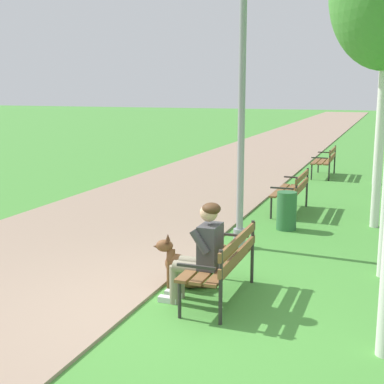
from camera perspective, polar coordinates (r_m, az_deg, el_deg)
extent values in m
plane|color=#478E38|center=(6.37, -2.61, -12.64)|extent=(120.00, 120.00, 0.00)
cube|color=gray|center=(29.86, 11.25, 5.91)|extent=(4.33, 60.00, 0.04)
cube|color=brown|center=(6.66, 1.10, -7.40)|extent=(0.14, 1.50, 0.04)
cube|color=brown|center=(6.61, 2.54, -7.56)|extent=(0.14, 1.50, 0.04)
cube|color=brown|center=(6.56, 4.01, -7.72)|extent=(0.14, 1.50, 0.04)
cube|color=brown|center=(6.49, 4.92, -6.65)|extent=(0.04, 1.50, 0.11)
cube|color=brown|center=(6.43, 4.95, -5.12)|extent=(0.04, 1.50, 0.11)
cylinder|color=#2D2B28|center=(7.36, 2.72, -7.45)|extent=(0.04, 0.04, 0.45)
cylinder|color=#2D2B28|center=(7.17, 6.41, -6.32)|extent=(0.04, 0.04, 0.85)
cube|color=#2D2B28|center=(7.18, 4.27, -4.55)|extent=(0.45, 0.04, 0.03)
cylinder|color=#2D2B28|center=(6.14, -1.33, -11.27)|extent=(0.04, 0.04, 0.45)
cylinder|color=#2D2B28|center=(5.92, 3.05, -10.08)|extent=(0.04, 0.04, 0.85)
cube|color=#2D2B28|center=(5.93, 0.46, -7.91)|extent=(0.45, 0.04, 0.03)
cube|color=brown|center=(11.34, 9.28, 0.17)|extent=(0.14, 1.50, 0.04)
cube|color=brown|center=(11.31, 10.15, 0.11)|extent=(0.14, 1.50, 0.04)
cube|color=brown|center=(11.28, 11.03, 0.05)|extent=(0.14, 1.50, 0.04)
cube|color=brown|center=(11.24, 11.58, 0.71)|extent=(0.04, 1.50, 0.11)
cube|color=brown|center=(11.21, 11.61, 1.62)|extent=(0.04, 1.50, 0.11)
cylinder|color=#2D2B28|center=(12.06, 9.79, -0.30)|extent=(0.04, 0.04, 0.45)
cylinder|color=#2D2B28|center=(11.94, 12.08, 0.48)|extent=(0.04, 0.04, 0.85)
cube|color=#2D2B28|center=(11.95, 10.79, 1.54)|extent=(0.45, 0.04, 0.03)
cylinder|color=#2D2B28|center=(10.73, 8.38, -1.65)|extent=(0.04, 0.04, 0.45)
cylinder|color=#2D2B28|center=(10.60, 10.95, -0.78)|extent=(0.04, 0.04, 0.85)
cube|color=#2D2B28|center=(10.61, 9.50, 0.40)|extent=(0.45, 0.04, 0.03)
cube|color=brown|center=(16.17, 13.03, 3.23)|extent=(0.14, 1.50, 0.04)
cube|color=brown|center=(16.14, 13.64, 3.20)|extent=(0.14, 1.50, 0.04)
cube|color=brown|center=(16.12, 14.26, 3.16)|extent=(0.14, 1.50, 0.04)
cube|color=brown|center=(16.10, 14.65, 3.63)|extent=(0.04, 1.50, 0.11)
cube|color=brown|center=(16.07, 14.68, 4.26)|extent=(0.04, 1.50, 0.11)
cylinder|color=#2D2B28|center=(16.88, 13.23, 2.77)|extent=(0.04, 0.04, 0.45)
cylinder|color=#2D2B28|center=(16.80, 14.88, 3.34)|extent=(0.04, 0.04, 0.85)
cube|color=#2D2B28|center=(16.80, 13.96, 4.09)|extent=(0.45, 0.04, 0.03)
cylinder|color=#2D2B28|center=(15.52, 12.55, 2.10)|extent=(0.04, 0.04, 0.45)
cylinder|color=#2D2B28|center=(15.44, 14.35, 2.72)|extent=(0.04, 0.04, 0.85)
cube|color=#2D2B28|center=(15.44, 13.35, 3.54)|extent=(0.45, 0.04, 0.03)
cylinder|color=gray|center=(6.56, 0.46, -7.51)|extent=(0.42, 0.14, 0.14)
cylinder|color=gray|center=(6.71, -1.25, -9.21)|extent=(0.11, 0.11, 0.47)
cube|color=silver|center=(6.81, -1.88, -10.71)|extent=(0.24, 0.09, 0.07)
cylinder|color=gray|center=(6.38, -0.17, -8.04)|extent=(0.42, 0.14, 0.14)
cylinder|color=gray|center=(6.53, -1.91, -9.78)|extent=(0.11, 0.11, 0.47)
cube|color=silver|center=(6.64, -2.55, -11.30)|extent=(0.24, 0.09, 0.07)
cube|color=#3F3F42|center=(6.32, 1.94, -5.75)|extent=(0.22, 0.36, 0.52)
cylinder|color=#3F3F42|center=(6.50, 2.01, -4.38)|extent=(0.25, 0.09, 0.30)
cylinder|color=#3F3F42|center=(6.13, 0.81, -5.31)|extent=(0.25, 0.09, 0.30)
sphere|color=tan|center=(6.23, 1.79, -2.21)|extent=(0.21, 0.21, 0.21)
ellipsoid|color=#472D19|center=(6.20, 2.06, -1.78)|extent=(0.22, 0.23, 0.14)
ellipsoid|color=brown|center=(7.03, -0.11, -8.88)|extent=(0.43, 0.37, 0.32)
ellipsoid|color=brown|center=(7.00, -1.35, -7.89)|extent=(0.54, 0.36, 0.48)
ellipsoid|color=#4C2D19|center=(6.99, -0.94, -7.60)|extent=(0.39, 0.29, 0.27)
cylinder|color=brown|center=(7.10, -2.36, -8.43)|extent=(0.06, 0.06, 0.38)
cylinder|color=brown|center=(6.99, -2.46, -8.76)|extent=(0.06, 0.06, 0.38)
cylinder|color=brown|center=(6.97, -2.26, -6.74)|extent=(0.15, 0.19, 0.19)
ellipsoid|color=brown|center=(6.94, -2.93, -5.70)|extent=(0.25, 0.20, 0.16)
cone|color=#4C2D19|center=(6.95, -3.75, -5.76)|extent=(0.12, 0.12, 0.09)
cone|color=#4C2D19|center=(6.95, -2.57, -4.81)|extent=(0.06, 0.06, 0.09)
cone|color=#4C2D19|center=(6.86, -2.64, -5.02)|extent=(0.06, 0.06, 0.09)
cylinder|color=brown|center=(7.07, 1.53, -9.93)|extent=(0.28, 0.13, 0.04)
cylinder|color=gray|center=(8.83, 5.04, -4.84)|extent=(0.20, 0.20, 0.30)
cylinder|color=gray|center=(8.50, 5.27, 8.50)|extent=(0.11, 0.11, 4.38)
cylinder|color=silver|center=(10.34, 19.27, 5.57)|extent=(0.16, 0.16, 3.37)
cylinder|color=silver|center=(15.10, 19.39, 8.35)|extent=(0.22, 0.22, 4.04)
cylinder|color=#2D6638|center=(9.94, 9.99, -1.97)|extent=(0.36, 0.36, 0.70)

